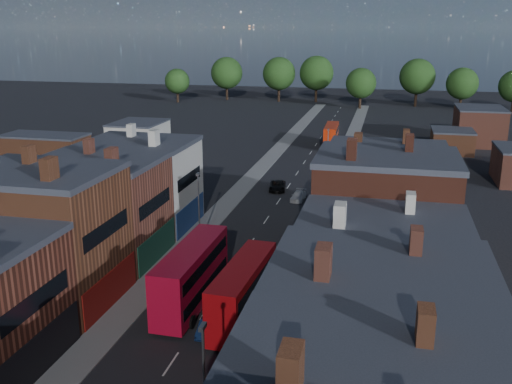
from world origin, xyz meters
The scene contains 12 objects.
pavement_west centered at (-6.50, 50.00, 0.06)m, with size 3.00×200.00×0.12m, color gray.
pavement_east centered at (6.50, 50.00, 0.06)m, with size 3.00×200.00×0.12m, color gray.
lamp_post_1 centered at (5.20, 0.00, 4.70)m, with size 0.25×0.70×8.12m.
lamp_post_2 centered at (-5.20, 30.00, 4.70)m, with size 0.25×0.70×8.12m.
lamp_post_3 centered at (5.20, 60.00, 4.70)m, with size 0.25×0.70×8.12m.
bus_0 centered at (-1.50, 16.90, 2.78)m, with size 3.18×11.98×5.16m.
bus_1 centered at (3.39, 15.31, 2.58)m, with size 3.28×11.19×4.78m.
bus_2 centered at (3.12, 86.33, 2.37)m, with size 2.81×10.22×4.38m.
car_1 centered at (1.20, 12.62, 0.54)m, with size 1.14×3.27×1.08m, color navy.
car_2 centered at (-1.20, 53.30, 0.67)m, with size 2.23×4.85×1.35m, color black.
car_3 centered at (2.51, 49.18, 0.59)m, with size 1.66×4.09×1.19m, color silver.
ped_3 centered at (5.30, 11.14, 1.00)m, with size 1.03×0.47×1.75m, color #56534A.
Camera 1 is at (13.78, -24.81, 22.76)m, focal length 40.00 mm.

